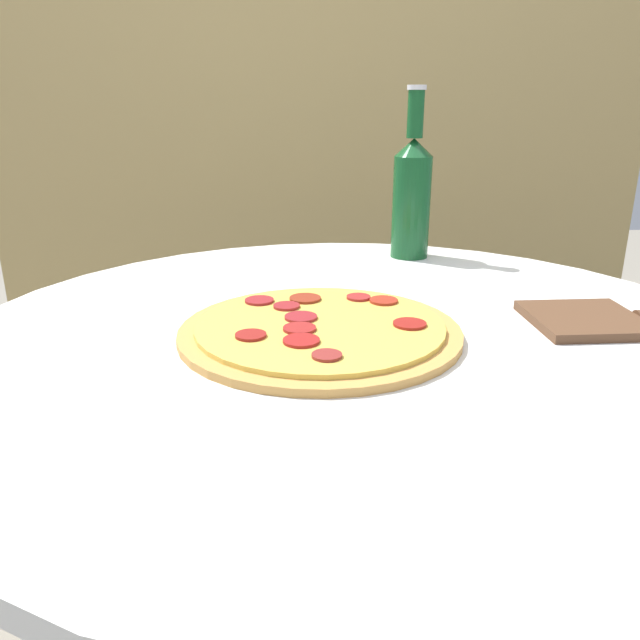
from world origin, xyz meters
name	(u,v)px	position (x,y,z in m)	size (l,w,h in m)	color
table	(351,450)	(0.00, 0.00, 0.52)	(1.00, 1.00, 0.69)	silver
fence_panel	(319,105)	(0.00, 0.95, 0.95)	(1.71, 0.04, 1.90)	tan
pizza	(320,329)	(-0.04, -0.02, 0.70)	(0.34, 0.34, 0.02)	#C68E47
beer_bottle	(412,193)	(0.14, 0.38, 0.81)	(0.07, 0.07, 0.29)	#144C23
pizza_paddle	(606,319)	(0.32, 0.01, 0.70)	(0.26, 0.14, 0.02)	brown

